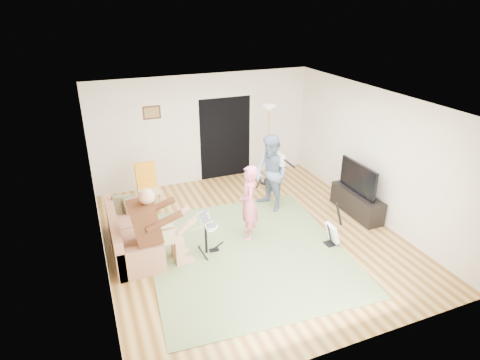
% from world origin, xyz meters
% --- Properties ---
extents(floor, '(6.00, 6.00, 0.00)m').
position_xyz_m(floor, '(0.00, 0.00, 0.00)').
color(floor, brown).
rests_on(floor, ground).
extents(walls, '(5.50, 6.00, 2.70)m').
position_xyz_m(walls, '(0.00, 0.00, 1.35)').
color(walls, silver).
rests_on(walls, floor).
extents(ceiling, '(6.00, 6.00, 0.00)m').
position_xyz_m(ceiling, '(0.00, 0.00, 2.70)').
color(ceiling, white).
rests_on(ceiling, walls).
extents(window_blinds, '(0.00, 2.05, 2.05)m').
position_xyz_m(window_blinds, '(-2.74, 0.20, 1.55)').
color(window_blinds, olive).
rests_on(window_blinds, walls).
extents(doorway, '(2.10, 0.00, 2.10)m').
position_xyz_m(doorway, '(0.55, 2.99, 1.05)').
color(doorway, black).
rests_on(doorway, walls).
extents(picture_frame, '(0.42, 0.03, 0.32)m').
position_xyz_m(picture_frame, '(-1.25, 2.99, 1.90)').
color(picture_frame, '#3F2314').
rests_on(picture_frame, walls).
extents(area_rug, '(3.77, 4.07, 0.02)m').
position_xyz_m(area_rug, '(-0.29, -0.45, 0.01)').
color(area_rug, '#657D4C').
rests_on(area_rug, floor).
extents(sofa, '(0.80, 1.94, 0.78)m').
position_xyz_m(sofa, '(-2.29, 0.45, 0.26)').
color(sofa, '#A97154').
rests_on(sofa, floor).
extents(drummer, '(0.97, 0.54, 1.49)m').
position_xyz_m(drummer, '(-1.85, -0.20, 0.58)').
color(drummer, '#562D18').
rests_on(drummer, sofa).
extents(drum_kit, '(0.40, 0.72, 0.74)m').
position_xyz_m(drum_kit, '(-1.00, -0.20, 0.32)').
color(drum_kit, black).
rests_on(drum_kit, floor).
extents(singer, '(0.51, 0.63, 1.51)m').
position_xyz_m(singer, '(-0.06, 0.03, 0.75)').
color(singer, '#DA5E7F').
rests_on(singer, floor).
extents(microphone, '(0.06, 0.06, 0.24)m').
position_xyz_m(microphone, '(0.14, 0.03, 1.12)').
color(microphone, black).
rests_on(microphone, singer).
extents(guitarist, '(0.81, 0.95, 1.70)m').
position_xyz_m(guitarist, '(0.85, 0.94, 0.85)').
color(guitarist, slate).
rests_on(guitarist, floor).
extents(guitar_held, '(0.12, 0.60, 0.26)m').
position_xyz_m(guitar_held, '(1.05, 0.94, 1.15)').
color(guitar_held, silver).
rests_on(guitar_held, guitarist).
extents(guitar_spare, '(0.32, 0.29, 0.90)m').
position_xyz_m(guitar_spare, '(1.31, -0.82, 0.26)').
color(guitar_spare, black).
rests_on(guitar_spare, floor).
extents(torchiere_lamp, '(0.36, 0.36, 2.01)m').
position_xyz_m(torchiere_lamp, '(1.38, 2.20, 1.38)').
color(torchiere_lamp, black).
rests_on(torchiere_lamp, floor).
extents(dining_chair, '(0.49, 0.52, 1.08)m').
position_xyz_m(dining_chair, '(-1.65, 1.87, 0.38)').
color(dining_chair, tan).
rests_on(dining_chair, floor).
extents(tv_cabinet, '(0.40, 1.40, 0.50)m').
position_xyz_m(tv_cabinet, '(2.50, 0.03, 0.25)').
color(tv_cabinet, black).
rests_on(tv_cabinet, floor).
extents(television, '(0.06, 1.13, 0.65)m').
position_xyz_m(television, '(2.45, 0.03, 0.85)').
color(television, black).
rests_on(television, tv_cabinet).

